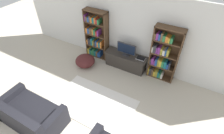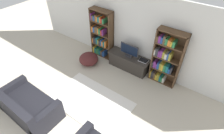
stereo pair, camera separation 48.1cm
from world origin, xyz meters
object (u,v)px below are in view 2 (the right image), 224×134
at_px(tv_stand, 129,62).
at_px(bookshelf_right, 165,59).
at_px(beanbag_ottoman, 89,59).
at_px(bookshelf_left, 101,35).
at_px(television, 129,50).
at_px(laptop, 143,61).
at_px(couch_left_sectional, 28,107).

bearing_deg(tv_stand, bookshelf_right, 5.78).
bearing_deg(beanbag_ottoman, bookshelf_left, 87.96).
xyz_separation_m(bookshelf_left, television, (1.29, -0.13, -0.09)).
distance_m(tv_stand, beanbag_ottoman, 1.46).
height_order(laptop, couch_left_sectional, couch_left_sectional).
height_order(couch_left_sectional, beanbag_ottoman, couch_left_sectional).
relative_size(bookshelf_left, tv_stand, 1.23).
distance_m(television, laptop, 0.57).
distance_m(television, beanbag_ottoman, 1.56).
relative_size(tv_stand, beanbag_ottoman, 2.15).
xyz_separation_m(television, couch_left_sectional, (-1.15, -3.22, -0.48)).
relative_size(tv_stand, television, 2.24).
bearing_deg(bookshelf_right, television, -173.59).
bearing_deg(laptop, television, -174.20).
bearing_deg(television, beanbag_ottoman, -154.71).
distance_m(tv_stand, couch_left_sectional, 3.43).
relative_size(bookshelf_right, tv_stand, 1.23).
relative_size(bookshelf_left, couch_left_sectional, 1.08).
height_order(bookshelf_left, beanbag_ottoman, bookshelf_left).
xyz_separation_m(bookshelf_right, couch_left_sectional, (-2.34, -3.35, -0.58)).
xyz_separation_m(tv_stand, couch_left_sectional, (-1.15, -3.23, 0.02)).
bearing_deg(television, bookshelf_left, 174.05).
height_order(bookshelf_left, laptop, bookshelf_left).
bearing_deg(tv_stand, bookshelf_left, 174.64).
relative_size(bookshelf_right, laptop, 6.06).
bearing_deg(laptop, couch_left_sectional, -117.06).
height_order(bookshelf_right, couch_left_sectional, bookshelf_right).
distance_m(laptop, couch_left_sectional, 3.68).
bearing_deg(bookshelf_right, beanbag_ottoman, -163.24).
relative_size(tv_stand, laptop, 4.93).
xyz_separation_m(bookshelf_left, bookshelf_right, (2.48, -0.00, 0.00)).
relative_size(bookshelf_right, television, 2.76).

